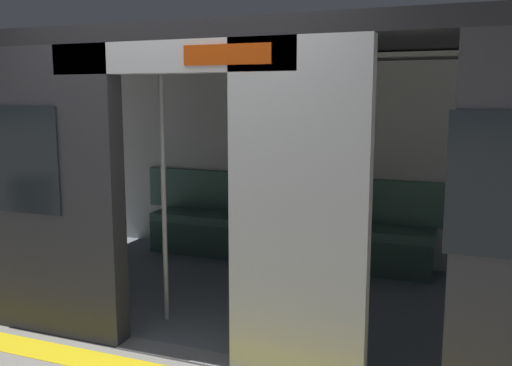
{
  "coord_description": "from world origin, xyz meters",
  "views": [
    {
      "loc": [
        -1.81,
        3.14,
        1.74
      ],
      "look_at": [
        -0.08,
        -1.27,
        1.0
      ],
      "focal_mm": 39.12,
      "sensor_mm": 36.0,
      "label": 1
    }
  ],
  "objects_px": {
    "person_seated": "(301,202)",
    "handbag": "(342,217)",
    "grab_pole_far": "(258,195)",
    "train_car": "(239,129)",
    "book": "(275,218)",
    "bench_seat": "(283,231)",
    "grab_pole_door": "(164,190)"
  },
  "relations": [
    {
      "from": "grab_pole_far",
      "to": "grab_pole_door",
      "type": "bearing_deg",
      "value": 6.9
    },
    {
      "from": "bench_seat",
      "to": "book",
      "type": "distance_m",
      "value": 0.16
    },
    {
      "from": "book",
      "to": "grab_pole_far",
      "type": "height_order",
      "value": "grab_pole_far"
    },
    {
      "from": "person_seated",
      "to": "handbag",
      "type": "relative_size",
      "value": 4.53
    },
    {
      "from": "train_car",
      "to": "bench_seat",
      "type": "xyz_separation_m",
      "value": [
        -0.05,
        -1.06,
        -1.12
      ]
    },
    {
      "from": "book",
      "to": "grab_pole_door",
      "type": "distance_m",
      "value": 1.92
    },
    {
      "from": "grab_pole_far",
      "to": "person_seated",
      "type": "bearing_deg",
      "value": -84.32
    },
    {
      "from": "train_car",
      "to": "bench_seat",
      "type": "bearing_deg",
      "value": -92.58
    },
    {
      "from": "handbag",
      "to": "train_car",
      "type": "bearing_deg",
      "value": 59.28
    },
    {
      "from": "train_car",
      "to": "grab_pole_far",
      "type": "height_order",
      "value": "train_car"
    },
    {
      "from": "book",
      "to": "grab_pole_door",
      "type": "xyz_separation_m",
      "value": [
        0.27,
        1.81,
        0.57
      ]
    },
    {
      "from": "bench_seat",
      "to": "person_seated",
      "type": "relative_size",
      "value": 2.58
    },
    {
      "from": "bench_seat",
      "to": "person_seated",
      "type": "xyz_separation_m",
      "value": [
        -0.21,
        0.05,
        0.33
      ]
    },
    {
      "from": "book",
      "to": "person_seated",
      "type": "bearing_deg",
      "value": 159.18
    },
    {
      "from": "train_car",
      "to": "book",
      "type": "bearing_deg",
      "value": -87.19
    },
    {
      "from": "train_car",
      "to": "book",
      "type": "height_order",
      "value": "train_car"
    },
    {
      "from": "grab_pole_far",
      "to": "handbag",
      "type": "bearing_deg",
      "value": -97.93
    },
    {
      "from": "person_seated",
      "to": "grab_pole_far",
      "type": "distance_m",
      "value": 1.68
    },
    {
      "from": "person_seated",
      "to": "train_car",
      "type": "bearing_deg",
      "value": 75.83
    },
    {
      "from": "person_seated",
      "to": "grab_pole_far",
      "type": "bearing_deg",
      "value": 95.68
    },
    {
      "from": "person_seated",
      "to": "book",
      "type": "xyz_separation_m",
      "value": [
        0.31,
        -0.09,
        -0.21
      ]
    },
    {
      "from": "train_car",
      "to": "bench_seat",
      "type": "relative_size",
      "value": 2.1
    },
    {
      "from": "bench_seat",
      "to": "person_seated",
      "type": "bearing_deg",
      "value": 165.67
    },
    {
      "from": "train_car",
      "to": "grab_pole_door",
      "type": "distance_m",
      "value": 0.89
    },
    {
      "from": "handbag",
      "to": "grab_pole_far",
      "type": "height_order",
      "value": "grab_pole_far"
    },
    {
      "from": "person_seated",
      "to": "handbag",
      "type": "distance_m",
      "value": 0.44
    },
    {
      "from": "bench_seat",
      "to": "handbag",
      "type": "height_order",
      "value": "handbag"
    },
    {
      "from": "train_car",
      "to": "grab_pole_far",
      "type": "bearing_deg",
      "value": 123.63
    },
    {
      "from": "person_seated",
      "to": "grab_pole_door",
      "type": "bearing_deg",
      "value": 71.53
    },
    {
      "from": "handbag",
      "to": "grab_pole_door",
      "type": "relative_size",
      "value": 0.13
    },
    {
      "from": "grab_pole_far",
      "to": "book",
      "type": "bearing_deg",
      "value": -74.75
    },
    {
      "from": "train_car",
      "to": "handbag",
      "type": "xyz_separation_m",
      "value": [
        -0.66,
        -1.1,
        -0.93
      ]
    }
  ]
}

